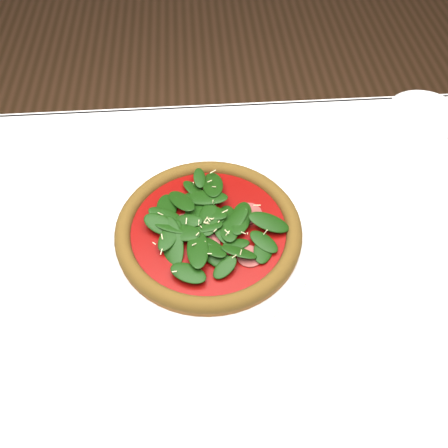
{
  "coord_description": "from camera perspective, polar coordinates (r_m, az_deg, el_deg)",
  "views": [
    {
      "loc": [
        0.05,
        -0.37,
        1.36
      ],
      "look_at": [
        0.09,
        0.09,
        0.77
      ],
      "focal_mm": 40.0,
      "sensor_mm": 36.0,
      "label": 1
    }
  ],
  "objects": [
    {
      "name": "ground",
      "position": [
        1.41,
        -3.55,
        -23.34
      ],
      "size": [
        6.0,
        6.0,
        0.0
      ],
      "primitive_type": "plane",
      "color": "brown",
      "rests_on": "ground"
    },
    {
      "name": "dining_table",
      "position": [
        0.8,
        -5.85,
        -11.09
      ],
      "size": [
        1.21,
        0.81,
        0.75
      ],
      "color": "white",
      "rests_on": "ground"
    },
    {
      "name": "plate",
      "position": [
        0.75,
        -1.75,
        -1.38
      ],
      "size": [
        0.32,
        0.32,
        0.01
      ],
      "color": "white",
      "rests_on": "dining_table"
    },
    {
      "name": "pizza",
      "position": [
        0.74,
        -1.79,
        -0.52
      ],
      "size": [
        0.32,
        0.32,
        0.04
      ],
      "rotation": [
        0.0,
        0.0,
        -0.18
      ],
      "color": "#935923",
      "rests_on": "plate"
    },
    {
      "name": "saucer_far",
      "position": [
        1.02,
        21.99,
        11.59
      ],
      "size": [
        0.14,
        0.14,
        0.01
      ],
      "color": "white",
      "rests_on": "dining_table"
    }
  ]
}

